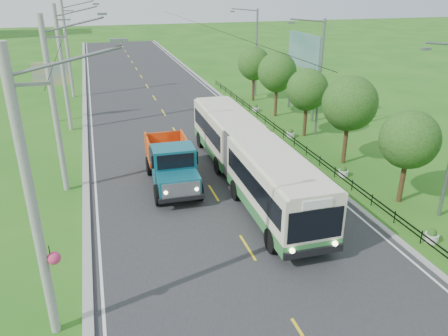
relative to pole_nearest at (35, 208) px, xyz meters
name	(u,v)px	position (x,y,z in m)	size (l,w,h in m)	color
ground	(248,248)	(8.24, 3.00, -4.94)	(240.00, 240.00, 0.00)	#226217
road	(171,125)	(8.24, 23.00, -4.93)	(14.00, 120.00, 0.02)	#28282B
curb_left	(85,131)	(1.04, 23.00, -4.86)	(0.40, 120.00, 0.15)	#9E9E99
curb_right	(248,117)	(15.39, 23.00, -4.89)	(0.30, 120.00, 0.10)	#9E9E99
edge_line_left	(92,131)	(1.59, 23.00, -4.91)	(0.12, 120.00, 0.00)	silver
edge_line_right	(243,118)	(14.89, 23.00, -4.91)	(0.12, 120.00, 0.00)	silver
centre_dash	(248,247)	(8.24, 3.00, -4.91)	(0.12, 2.20, 0.00)	yellow
railing_right	(284,134)	(16.24, 17.00, -4.64)	(0.04, 40.00, 0.60)	black
pole_nearest	(35,208)	(0.00, 0.00, 0.00)	(3.51, 0.44, 10.00)	gray
pole_near	(55,107)	(-0.02, 12.00, 0.16)	(3.51, 0.32, 10.00)	gray
pole_mid	(63,69)	(-0.02, 24.00, 0.16)	(3.51, 0.32, 10.00)	gray
pole_far	(68,49)	(-0.02, 36.00, 0.16)	(3.51, 0.32, 10.00)	gray
tree_second	(408,142)	(18.10, 5.14, -1.42)	(3.18, 3.26, 5.30)	#382314
tree_third	(349,106)	(18.10, 11.14, -0.95)	(3.60, 3.62, 6.00)	#382314
tree_fourth	(307,92)	(18.10, 17.14, -1.35)	(3.24, 3.31, 5.40)	#382314
tree_fifth	(277,74)	(18.10, 23.14, -1.08)	(3.48, 3.52, 5.80)	#382314
tree_back	(254,65)	(18.10, 29.14, -1.28)	(3.30, 3.36, 5.50)	#382314
streetlight_mid	(318,74)	(18.88, 17.00, -0.03)	(3.02, 0.20, 9.07)	slate
streetlight_far	(255,50)	(18.88, 31.00, -0.03)	(3.02, 0.20, 9.07)	slate
planter_front	(432,236)	(16.84, 1.00, -4.65)	(0.64, 0.64, 0.67)	silver
planter_near	(343,172)	(16.84, 9.00, -4.65)	(0.64, 0.64, 0.67)	silver
planter_mid	(291,134)	(16.84, 17.00, -4.65)	(0.64, 0.64, 0.67)	silver
planter_far	(256,108)	(16.84, 25.00, -4.65)	(0.64, 0.64, 0.67)	silver
billboard_left	(51,78)	(-1.26, 27.00, -1.07)	(3.00, 0.20, 5.20)	slate
billboard_right	(304,56)	(20.54, 23.00, 0.41)	(0.24, 6.00, 7.30)	slate
bus	(249,154)	(10.55, 9.48, -2.92)	(3.09, 17.43, 3.36)	#2F7739
dump_truck	(171,161)	(6.12, 10.79, -3.34)	(2.81, 6.80, 2.83)	#115969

